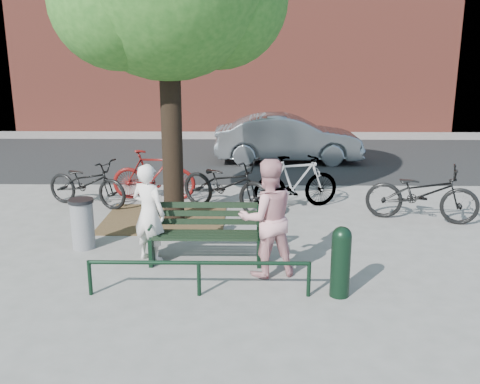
{
  "coord_description": "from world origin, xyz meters",
  "views": [
    {
      "loc": [
        0.67,
        -7.94,
        3.28
      ],
      "look_at": [
        0.53,
        1.0,
        0.89
      ],
      "focal_mm": 40.0,
      "sensor_mm": 36.0,
      "label": 1
    }
  ],
  "objects_px": {
    "person_left": "(149,213)",
    "litter_bin": "(82,223)",
    "bicycle_c": "(226,184)",
    "park_bench": "(206,232)",
    "parked_car": "(288,139)",
    "person_right": "(267,218)",
    "bollard": "(341,259)"
  },
  "relations": [
    {
      "from": "person_left",
      "to": "person_right",
      "type": "distance_m",
      "value": 1.93
    },
    {
      "from": "litter_bin",
      "to": "parked_car",
      "type": "height_order",
      "value": "parked_car"
    },
    {
      "from": "bicycle_c",
      "to": "parked_car",
      "type": "bearing_deg",
      "value": 15.91
    },
    {
      "from": "person_right",
      "to": "bollard",
      "type": "relative_size",
      "value": 1.78
    },
    {
      "from": "park_bench",
      "to": "bicycle_c",
      "type": "bearing_deg",
      "value": 85.63
    },
    {
      "from": "park_bench",
      "to": "parked_car",
      "type": "xyz_separation_m",
      "value": [
        1.84,
        7.8,
        0.24
      ]
    },
    {
      "from": "person_right",
      "to": "litter_bin",
      "type": "height_order",
      "value": "person_right"
    },
    {
      "from": "person_right",
      "to": "bicycle_c",
      "type": "bearing_deg",
      "value": -92.52
    },
    {
      "from": "person_left",
      "to": "bicycle_c",
      "type": "bearing_deg",
      "value": -85.51
    },
    {
      "from": "person_left",
      "to": "litter_bin",
      "type": "xyz_separation_m",
      "value": [
        -1.23,
        0.51,
        -0.35
      ]
    },
    {
      "from": "park_bench",
      "to": "person_right",
      "type": "xyz_separation_m",
      "value": [
        0.95,
        -0.54,
        0.41
      ]
    },
    {
      "from": "litter_bin",
      "to": "bicycle_c",
      "type": "bearing_deg",
      "value": 42.9
    },
    {
      "from": "person_left",
      "to": "bicycle_c",
      "type": "height_order",
      "value": "person_left"
    },
    {
      "from": "park_bench",
      "to": "bicycle_c",
      "type": "height_order",
      "value": "bicycle_c"
    },
    {
      "from": "person_left",
      "to": "parked_car",
      "type": "relative_size",
      "value": 0.36
    },
    {
      "from": "park_bench",
      "to": "person_left",
      "type": "relative_size",
      "value": 1.1
    },
    {
      "from": "bollard",
      "to": "parked_car",
      "type": "xyz_separation_m",
      "value": [
        -0.09,
        9.05,
        0.18
      ]
    },
    {
      "from": "bollard",
      "to": "litter_bin",
      "type": "height_order",
      "value": "bollard"
    },
    {
      "from": "person_left",
      "to": "parked_car",
      "type": "distance_m",
      "value": 8.26
    },
    {
      "from": "person_left",
      "to": "person_right",
      "type": "bearing_deg",
      "value": -169.57
    },
    {
      "from": "person_left",
      "to": "litter_bin",
      "type": "height_order",
      "value": "person_left"
    },
    {
      "from": "park_bench",
      "to": "bollard",
      "type": "relative_size",
      "value": 1.74
    },
    {
      "from": "park_bench",
      "to": "litter_bin",
      "type": "height_order",
      "value": "park_bench"
    },
    {
      "from": "person_right",
      "to": "parked_car",
      "type": "distance_m",
      "value": 8.39
    },
    {
      "from": "litter_bin",
      "to": "bicycle_c",
      "type": "height_order",
      "value": "bicycle_c"
    },
    {
      "from": "person_right",
      "to": "park_bench",
      "type": "bearing_deg",
      "value": -45.01
    },
    {
      "from": "person_left",
      "to": "bollard",
      "type": "height_order",
      "value": "person_left"
    },
    {
      "from": "park_bench",
      "to": "bicycle_c",
      "type": "xyz_separation_m",
      "value": [
        0.21,
        2.69,
        0.1
      ]
    },
    {
      "from": "bicycle_c",
      "to": "park_bench",
      "type": "bearing_deg",
      "value": -150.72
    },
    {
      "from": "person_right",
      "to": "parked_car",
      "type": "height_order",
      "value": "person_right"
    },
    {
      "from": "person_left",
      "to": "person_right",
      "type": "xyz_separation_m",
      "value": [
        1.85,
        -0.55,
        0.1
      ]
    },
    {
      "from": "park_bench",
      "to": "bicycle_c",
      "type": "distance_m",
      "value": 2.7
    }
  ]
}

